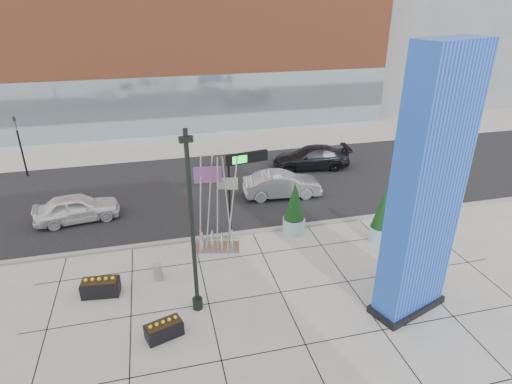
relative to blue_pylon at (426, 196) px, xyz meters
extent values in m
plane|color=#9E9991|center=(-5.53, 3.06, -4.86)|extent=(160.00, 160.00, 0.00)
cube|color=black|center=(-5.53, 13.06, -4.85)|extent=(80.00, 12.00, 0.02)
cube|color=gray|center=(-5.53, 7.06, -4.80)|extent=(80.00, 0.30, 0.12)
cube|color=#A64E30|center=(-4.53, 30.06, 0.64)|extent=(34.00, 10.00, 11.00)
cube|color=#8CA5B2|center=(-4.53, 25.26, -2.36)|extent=(34.00, 0.60, 5.00)
cube|color=slate|center=(20.47, 35.06, 4.14)|extent=(20.00, 18.00, 18.00)
cube|color=#0C29B4|center=(0.00, 0.00, 0.17)|extent=(3.00, 1.98, 10.05)
cube|color=black|center=(0.00, 0.00, -4.72)|extent=(3.29, 2.27, 0.28)
cylinder|color=black|center=(-7.97, 1.93, -1.21)|extent=(0.16, 0.16, 7.29)
cylinder|color=black|center=(-7.97, 1.93, -4.63)|extent=(0.40, 0.40, 0.46)
cube|color=black|center=(-7.97, 1.93, 2.07)|extent=(0.48, 0.27, 0.20)
cube|color=silver|center=(-6.52, 6.06, -4.83)|extent=(2.29, 1.47, 0.06)
cylinder|color=silver|center=(-7.20, 5.87, -2.45)|extent=(0.08, 0.08, 4.82)
cylinder|color=silver|center=(-6.81, 6.21, -2.45)|extent=(0.08, 0.08, 4.82)
cylinder|color=silver|center=(-6.43, 5.97, -2.45)|extent=(0.08, 0.08, 4.82)
cylinder|color=silver|center=(-5.99, 6.26, -2.45)|extent=(0.08, 0.08, 4.82)
cylinder|color=silver|center=(-5.75, 5.82, -2.45)|extent=(0.08, 0.08, 4.82)
torus|color=silver|center=(-7.25, 5.97, -4.39)|extent=(0.24, 0.87, 0.88)
torus|color=silver|center=(-6.76, 6.16, -4.39)|extent=(0.24, 0.87, 0.88)
torus|color=silver|center=(-6.28, 5.97, -4.39)|extent=(0.24, 0.87, 0.88)
torus|color=silver|center=(-5.80, 6.16, -4.39)|extent=(0.24, 0.87, 0.88)
cube|color=red|center=(-6.81, 6.06, -1.00)|extent=(1.25, 0.21, 0.77)
cube|color=silver|center=(-5.95, 6.16, -1.48)|extent=(0.93, 0.33, 0.58)
cylinder|color=gray|center=(-9.39, 4.21, -4.47)|extent=(0.39, 0.39, 0.76)
cylinder|color=black|center=(-5.71, 6.86, -2.67)|extent=(0.10, 0.10, 4.38)
cube|color=black|center=(-4.77, 6.86, -0.69)|extent=(2.09, 0.54, 0.52)
cube|color=#19D833|center=(-5.19, 6.75, -0.69)|extent=(0.72, 0.15, 0.36)
cylinder|color=#95C8C3|center=(1.47, 4.86, -4.48)|extent=(1.07, 1.07, 0.75)
cylinder|color=black|center=(1.47, 4.86, -4.10)|extent=(0.99, 0.99, 0.06)
cone|color=black|center=(1.47, 4.86, -3.14)|extent=(0.97, 0.97, 1.93)
cylinder|color=#95C8C3|center=(-2.33, 6.66, -4.51)|extent=(0.98, 0.98, 0.69)
cylinder|color=black|center=(-2.33, 6.66, -4.17)|extent=(0.90, 0.90, 0.06)
cone|color=black|center=(-2.33, 6.66, -3.29)|extent=(0.88, 0.88, 1.77)
cylinder|color=#95C8C3|center=(-2.44, 6.66, -4.47)|extent=(1.11, 1.11, 0.78)
cylinder|color=black|center=(-2.44, 6.66, -4.08)|extent=(1.02, 1.02, 0.07)
cone|color=black|center=(-2.44, 6.66, -3.07)|extent=(1.00, 1.00, 2.00)
cube|color=black|center=(-11.71, 3.74, -4.54)|extent=(1.56, 0.90, 0.64)
cube|color=black|center=(-11.71, 3.74, -4.20)|extent=(1.44, 0.79, 0.06)
cube|color=black|center=(-9.33, 0.69, -4.58)|extent=(1.44, 1.02, 0.56)
cube|color=black|center=(-9.33, 0.69, -4.28)|extent=(1.32, 0.90, 0.06)
imported|color=white|center=(-13.39, 10.64, -4.11)|extent=(4.56, 2.30, 1.49)
imported|color=#ACADB4|center=(-1.78, 10.90, -4.09)|extent=(4.75, 2.00, 1.53)
imported|color=black|center=(1.59, 14.86, -4.08)|extent=(5.57, 2.83, 1.55)
cylinder|color=black|center=(-17.53, 18.06, -3.26)|extent=(0.12, 0.12, 3.20)
imported|color=black|center=(-17.53, 18.06, -1.21)|extent=(0.15, 0.18, 0.90)
camera|label=1|loc=(-8.97, -11.55, 6.38)|focal=30.00mm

